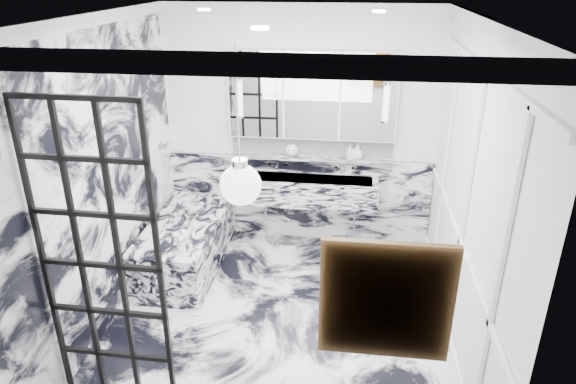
# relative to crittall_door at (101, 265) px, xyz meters

# --- Properties ---
(floor) EXTENTS (3.60, 3.60, 0.00)m
(floor) POSITION_rel_crittall_door_xyz_m (1.10, 1.06, -1.20)
(floor) COLOR white
(floor) RESTS_ON ground
(ceiling) EXTENTS (3.60, 3.60, 0.00)m
(ceiling) POSITION_rel_crittall_door_xyz_m (1.10, 1.06, 1.60)
(ceiling) COLOR white
(ceiling) RESTS_ON wall_back
(wall_back) EXTENTS (3.60, 0.00, 3.60)m
(wall_back) POSITION_rel_crittall_door_xyz_m (1.10, 2.86, 0.20)
(wall_back) COLOR white
(wall_back) RESTS_ON floor
(wall_front) EXTENTS (3.60, 0.00, 3.60)m
(wall_front) POSITION_rel_crittall_door_xyz_m (1.10, -0.74, 0.20)
(wall_front) COLOR white
(wall_front) RESTS_ON floor
(wall_left) EXTENTS (0.00, 3.60, 3.60)m
(wall_left) POSITION_rel_crittall_door_xyz_m (-0.50, 1.06, 0.20)
(wall_left) COLOR white
(wall_left) RESTS_ON floor
(wall_right) EXTENTS (0.00, 3.60, 3.60)m
(wall_right) POSITION_rel_crittall_door_xyz_m (2.70, 1.06, 0.20)
(wall_right) COLOR white
(wall_right) RESTS_ON floor
(marble_clad_back) EXTENTS (3.18, 0.05, 1.05)m
(marble_clad_back) POSITION_rel_crittall_door_xyz_m (1.10, 2.83, -0.68)
(marble_clad_back) COLOR white
(marble_clad_back) RESTS_ON floor
(marble_clad_left) EXTENTS (0.02, 3.56, 2.68)m
(marble_clad_left) POSITION_rel_crittall_door_xyz_m (-0.48, 1.06, 0.14)
(marble_clad_left) COLOR white
(marble_clad_left) RESTS_ON floor
(panel_molding) EXTENTS (0.03, 3.40, 2.30)m
(panel_molding) POSITION_rel_crittall_door_xyz_m (2.68, 1.06, 0.10)
(panel_molding) COLOR white
(panel_molding) RESTS_ON floor
(soap_bottle_a) EXTENTS (0.10, 0.10, 0.19)m
(soap_bottle_a) POSITION_rel_crittall_door_xyz_m (1.79, 2.77, -0.02)
(soap_bottle_a) COLOR #8C5919
(soap_bottle_a) RESTS_ON ledge
(soap_bottle_b) EXTENTS (0.11, 0.11, 0.18)m
(soap_bottle_b) POSITION_rel_crittall_door_xyz_m (1.70, 2.77, -0.02)
(soap_bottle_b) COLOR #4C4C51
(soap_bottle_b) RESTS_ON ledge
(soap_bottle_c) EXTENTS (0.15, 0.15, 0.16)m
(soap_bottle_c) POSITION_rel_crittall_door_xyz_m (1.79, 2.77, -0.03)
(soap_bottle_c) COLOR silver
(soap_bottle_c) RESTS_ON ledge
(face_pot) EXTENTS (0.15, 0.15, 0.15)m
(face_pot) POSITION_rel_crittall_door_xyz_m (1.02, 2.77, -0.04)
(face_pot) COLOR white
(face_pot) RESTS_ON ledge
(amber_bottle) EXTENTS (0.04, 0.04, 0.10)m
(amber_bottle) POSITION_rel_crittall_door_xyz_m (1.76, 2.77, -0.06)
(amber_bottle) COLOR #8C5919
(amber_bottle) RESTS_ON ledge
(flower_vase) EXTENTS (0.09, 0.09, 0.12)m
(flower_vase) POSITION_rel_crittall_door_xyz_m (0.11, 1.30, -0.59)
(flower_vase) COLOR silver
(flower_vase) RESTS_ON bathtub
(crittall_door) EXTENTS (0.88, 0.06, 2.40)m
(crittall_door) POSITION_rel_crittall_door_xyz_m (0.00, 0.00, 0.00)
(crittall_door) COLOR black
(crittall_door) RESTS_ON floor
(artwork) EXTENTS (0.58, 0.06, 0.58)m
(artwork) POSITION_rel_crittall_door_xyz_m (1.94, -0.70, 0.38)
(artwork) COLOR orange
(artwork) RESTS_ON wall_front
(pendant_light) EXTENTS (0.26, 0.26, 0.26)m
(pendant_light) POSITION_rel_crittall_door_xyz_m (1.04, -0.01, 0.68)
(pendant_light) COLOR white
(pendant_light) RESTS_ON ceiling
(trough_sink) EXTENTS (1.60, 0.45, 0.30)m
(trough_sink) POSITION_rel_crittall_door_xyz_m (1.25, 2.61, -0.47)
(trough_sink) COLOR silver
(trough_sink) RESTS_ON wall_back
(ledge) EXTENTS (1.90, 0.14, 0.04)m
(ledge) POSITION_rel_crittall_door_xyz_m (1.25, 2.78, -0.13)
(ledge) COLOR silver
(ledge) RESTS_ON wall_back
(subway_tile) EXTENTS (1.90, 0.03, 0.23)m
(subway_tile) POSITION_rel_crittall_door_xyz_m (1.25, 2.84, 0.00)
(subway_tile) COLOR white
(subway_tile) RESTS_ON wall_back
(mirror_cabinet) EXTENTS (1.90, 0.16, 1.00)m
(mirror_cabinet) POSITION_rel_crittall_door_xyz_m (1.25, 2.78, 0.62)
(mirror_cabinet) COLOR white
(mirror_cabinet) RESTS_ON wall_back
(sconce_left) EXTENTS (0.07, 0.07, 0.40)m
(sconce_left) POSITION_rel_crittall_door_xyz_m (0.43, 2.69, 0.58)
(sconce_left) COLOR white
(sconce_left) RESTS_ON mirror_cabinet
(sconce_right) EXTENTS (0.07, 0.07, 0.40)m
(sconce_right) POSITION_rel_crittall_door_xyz_m (2.07, 2.69, 0.58)
(sconce_right) COLOR white
(sconce_right) RESTS_ON mirror_cabinet
(bathtub) EXTENTS (0.75, 1.65, 0.55)m
(bathtub) POSITION_rel_crittall_door_xyz_m (-0.07, 1.95, -0.93)
(bathtub) COLOR silver
(bathtub) RESTS_ON floor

